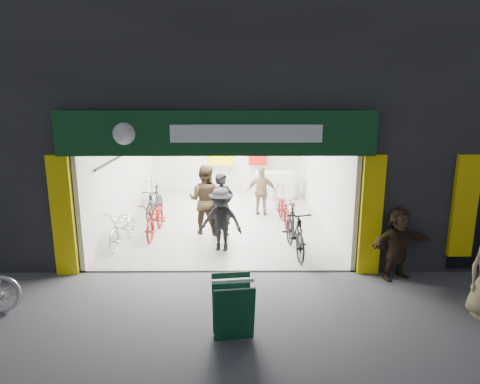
{
  "coord_description": "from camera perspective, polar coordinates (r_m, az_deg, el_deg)",
  "views": [
    {
      "loc": [
        0.42,
        -8.69,
        3.89
      ],
      "look_at": [
        0.49,
        1.5,
        1.45
      ],
      "focal_mm": 32.0,
      "sensor_mm": 36.0,
      "label": 1
    }
  ],
  "objects": [
    {
      "name": "bike_left_midfront",
      "position": [
        13.37,
        -11.33,
        -1.49
      ],
      "size": [
        0.65,
        1.69,
        0.99
      ],
      "primitive_type": "imported",
      "rotation": [
        0.0,
        0.0,
        -0.11
      ],
      "color": "black",
      "rests_on": "ground"
    },
    {
      "name": "building",
      "position": [
        13.69,
        1.73,
        15.25
      ],
      "size": [
        17.0,
        10.27,
        8.0
      ],
      "color": "#232326",
      "rests_on": "ground"
    },
    {
      "name": "bike_right_mid",
      "position": [
        12.66,
        5.89,
        -2.31
      ],
      "size": [
        0.71,
        1.79,
        0.92
      ],
      "primitive_type": "imported",
      "rotation": [
        0.0,
        0.0,
        0.06
      ],
      "color": "maroon",
      "rests_on": "ground"
    },
    {
      "name": "bike_left_front",
      "position": [
        11.35,
        -15.33,
        -4.47
      ],
      "size": [
        0.8,
        1.9,
        0.97
      ],
      "primitive_type": "imported",
      "rotation": [
        0.0,
        0.0,
        -0.08
      ],
      "color": "silver",
      "rests_on": "ground"
    },
    {
      "name": "bike_left_midback",
      "position": [
        11.84,
        -11.19,
        -3.45
      ],
      "size": [
        0.72,
        1.9,
        0.99
      ],
      "primitive_type": "imported",
      "rotation": [
        0.0,
        0.0,
        -0.03
      ],
      "color": "maroon",
      "rests_on": "ground"
    },
    {
      "name": "customer_c",
      "position": [
        10.39,
        -2.55,
        -3.79
      ],
      "size": [
        1.16,
        0.83,
        1.62
      ],
      "primitive_type": "imported",
      "rotation": [
        0.0,
        0.0,
        -0.24
      ],
      "color": "black",
      "rests_on": "ground"
    },
    {
      "name": "customer_b",
      "position": [
        11.68,
        -4.69,
        -1.07
      ],
      "size": [
        1.1,
        0.95,
        1.93
      ],
      "primitive_type": "imported",
      "rotation": [
        0.0,
        0.0,
        2.88
      ],
      "color": "#3A2B1A",
      "rests_on": "ground"
    },
    {
      "name": "customer_a",
      "position": [
        11.42,
        -2.35,
        -1.83
      ],
      "size": [
        0.76,
        0.67,
        1.76
      ],
      "primitive_type": "imported",
      "rotation": [
        0.0,
        0.0,
        0.48
      ],
      "color": "black",
      "rests_on": "ground"
    },
    {
      "name": "pedestrian_far",
      "position": [
        9.56,
        20.29,
        -6.43
      ],
      "size": [
        1.5,
        0.92,
        1.55
      ],
      "primitive_type": "imported",
      "rotation": [
        0.0,
        0.0,
        0.35
      ],
      "color": "#3A2A1A",
      "rests_on": "ground"
    },
    {
      "name": "bike_left_back",
      "position": [
        14.94,
        -11.64,
        0.13
      ],
      "size": [
        0.81,
        1.77,
        1.03
      ],
      "primitive_type": "imported",
      "rotation": [
        0.0,
        0.0,
        0.2
      ],
      "color": "#B1B2B6",
      "rests_on": "ground"
    },
    {
      "name": "customer_d",
      "position": [
        13.36,
        2.92,
        0.04
      ],
      "size": [
        0.98,
        0.54,
        1.58
      ],
      "primitive_type": "imported",
      "rotation": [
        0.0,
        0.0,
        2.97
      ],
      "color": "#8C6C51",
      "rests_on": "ground"
    },
    {
      "name": "bike_right_front",
      "position": [
        10.36,
        7.32,
        -5.15
      ],
      "size": [
        0.72,
        2.04,
        1.2
      ],
      "primitive_type": "imported",
      "rotation": [
        0.0,
        0.0,
        0.08
      ],
      "color": "black",
      "rests_on": "ground"
    },
    {
      "name": "ground",
      "position": [
        9.53,
        -2.93,
        -10.63
      ],
      "size": [
        60.0,
        60.0,
        0.0
      ],
      "primitive_type": "plane",
      "color": "#56565B",
      "rests_on": "ground"
    },
    {
      "name": "sandwich_board",
      "position": [
        7.01,
        -0.95,
        -15.07
      ],
      "size": [
        0.71,
        0.72,
        0.98
      ],
      "rotation": [
        0.0,
        0.0,
        0.12
      ],
      "color": "#0F3F27",
      "rests_on": "ground"
    },
    {
      "name": "bike_right_back",
      "position": [
        13.94,
        5.31,
        -0.57
      ],
      "size": [
        0.78,
        1.79,
        1.04
      ],
      "primitive_type": "imported",
      "rotation": [
        0.0,
        0.0,
        0.17
      ],
      "color": "#AAABAF",
      "rests_on": "ground"
    }
  ]
}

